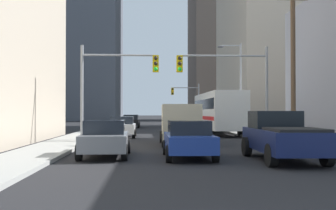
{
  "coord_description": "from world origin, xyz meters",
  "views": [
    {
      "loc": [
        -1.77,
        -4.78,
        1.87
      ],
      "look_at": [
        0.0,
        30.12,
        2.44
      ],
      "focal_mm": 44.05,
      "sensor_mm": 36.0,
      "label": 1
    }
  ],
  "objects": [
    {
      "name": "sedan_blue",
      "position": [
        -0.11,
        11.65,
        0.77
      ],
      "size": [
        1.95,
        4.2,
        1.52
      ],
      "color": "navy",
      "rests_on": "ground"
    },
    {
      "name": "street_lamp_right",
      "position": [
        5.61,
        28.62,
        4.5
      ],
      "size": [
        2.01,
        0.32,
        7.5
      ],
      "color": "gray",
      "rests_on": "ground"
    },
    {
      "name": "cargo_van_beige",
      "position": [
        0.07,
        18.36,
        1.29
      ],
      "size": [
        2.16,
        5.26,
        2.26
      ],
      "color": "#C6B793",
      "rests_on": "ground"
    },
    {
      "name": "building_left_far_tower",
      "position": [
        -16.62,
        89.34,
        25.92
      ],
      "size": [
        17.12,
        25.59,
        51.83
      ],
      "primitive_type": "cube",
      "color": "#4C515B",
      "rests_on": "ground"
    },
    {
      "name": "sidewalk_left",
      "position": [
        -6.5,
        50.0,
        0.07
      ],
      "size": [
        2.58,
        160.0,
        0.15
      ],
      "primitive_type": "cube",
      "color": "#9E9E99",
      "rests_on": "ground"
    },
    {
      "name": "sedan_white",
      "position": [
        -3.57,
        25.32,
        0.77
      ],
      "size": [
        1.95,
        4.2,
        1.52
      ],
      "color": "white",
      "rests_on": "ground"
    },
    {
      "name": "pickup_truck_navy",
      "position": [
        3.38,
        10.79,
        0.93
      ],
      "size": [
        2.2,
        5.47,
        1.9
      ],
      "color": "#141E4C",
      "rests_on": "ground"
    },
    {
      "name": "sidewalk_right",
      "position": [
        6.5,
        50.0,
        0.07
      ],
      "size": [
        2.58,
        160.0,
        0.15
      ],
      "primitive_type": "cube",
      "color": "#9E9E99",
      "rests_on": "ground"
    },
    {
      "name": "sedan_grey",
      "position": [
        -3.49,
        12.33,
        0.77
      ],
      "size": [
        1.95,
        4.25,
        1.52
      ],
      "color": "slate",
      "rests_on": "ground"
    },
    {
      "name": "traffic_signal_near_left",
      "position": [
        -3.7,
        20.93,
        4.09
      ],
      "size": [
        4.85,
        0.44,
        6.0
      ],
      "color": "gray",
      "rests_on": "ground"
    },
    {
      "name": "traffic_signal_far_right",
      "position": [
        4.03,
        55.5,
        4.06
      ],
      "size": [
        4.15,
        0.44,
        6.0
      ],
      "color": "gray",
      "rests_on": "ground"
    },
    {
      "name": "utility_pole_right",
      "position": [
        6.75,
        18.83,
        5.21
      ],
      "size": [
        2.2,
        0.28,
        9.88
      ],
      "color": "brown",
      "rests_on": "ground"
    },
    {
      "name": "building_right_mid_block",
      "position": [
        19.21,
        44.93,
        10.38
      ],
      "size": [
        22.05,
        18.09,
        20.76
      ],
      "primitive_type": "cube",
      "color": "#B7A893",
      "rests_on": "ground"
    },
    {
      "name": "city_bus",
      "position": [
        4.16,
        29.5,
        1.93
      ],
      "size": [
        2.67,
        11.52,
        3.4
      ],
      "color": "silver",
      "rests_on": "ground"
    },
    {
      "name": "traffic_signal_near_right",
      "position": [
        3.25,
        20.93,
        4.13
      ],
      "size": [
        5.83,
        0.44,
        6.0
      ],
      "color": "gray",
      "rests_on": "ground"
    },
    {
      "name": "building_right_far_highrise",
      "position": [
        19.11,
        88.04,
        26.55
      ],
      "size": [
        21.61,
        18.08,
        53.1
      ],
      "primitive_type": "cube",
      "color": "#66564C",
      "rests_on": "ground"
    },
    {
      "name": "sedan_black",
      "position": [
        -3.61,
        43.12,
        0.77
      ],
      "size": [
        1.95,
        4.25,
        1.52
      ],
      "color": "black",
      "rests_on": "ground"
    }
  ]
}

